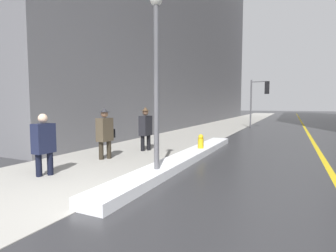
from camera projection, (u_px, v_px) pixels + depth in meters
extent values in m
plane|color=#2D2D30|center=(88.00, 206.00, 4.41)|extent=(160.00, 160.00, 0.00)
cube|color=#9E9B93|center=(213.00, 129.00, 18.78)|extent=(4.00, 80.00, 0.01)
cube|color=gold|center=(308.00, 132.00, 16.23)|extent=(0.16, 80.00, 0.00)
cube|color=white|center=(186.00, 158.00, 7.92)|extent=(0.68, 8.57, 0.22)
cube|color=slate|center=(177.00, 18.00, 24.62)|extent=(6.00, 36.00, 19.78)
cylinder|color=#515156|center=(156.00, 93.00, 5.94)|extent=(0.12, 0.12, 3.94)
cylinder|color=#515156|center=(251.00, 104.00, 19.43)|extent=(0.11, 0.11, 3.55)
cylinder|color=#515156|center=(259.00, 82.00, 19.04)|extent=(1.10, 0.13, 0.07)
cube|color=black|center=(267.00, 88.00, 18.81)|extent=(0.31, 0.22, 0.90)
sphere|color=red|center=(267.00, 84.00, 18.89)|extent=(0.19, 0.19, 0.19)
sphere|color=orange|center=(267.00, 88.00, 18.92)|extent=(0.19, 0.19, 0.19)
sphere|color=green|center=(267.00, 92.00, 18.94)|extent=(0.19, 0.19, 0.19)
cylinder|color=black|center=(50.00, 159.00, 6.30)|extent=(0.14, 0.14, 0.80)
cylinder|color=black|center=(39.00, 160.00, 6.16)|extent=(0.14, 0.14, 0.80)
cube|color=#191E38|center=(44.00, 138.00, 6.19)|extent=(0.30, 0.49, 0.70)
sphere|color=beige|center=(43.00, 118.00, 6.15)|extent=(0.22, 0.22, 0.22)
cylinder|color=#2A241B|center=(109.00, 146.00, 8.24)|extent=(0.14, 0.14, 0.82)
cylinder|color=#2A241B|center=(101.00, 147.00, 8.10)|extent=(0.14, 0.14, 0.82)
cube|color=#473D2D|center=(105.00, 130.00, 8.13)|extent=(0.30, 0.51, 0.72)
sphere|color=#8C664C|center=(104.00, 114.00, 8.09)|extent=(0.22, 0.22, 0.22)
cylinder|color=#28282D|center=(104.00, 112.00, 8.08)|extent=(0.35, 0.35, 0.01)
cone|color=#28282D|center=(104.00, 110.00, 8.08)|extent=(0.21, 0.21, 0.13)
cube|color=black|center=(112.00, 133.00, 8.45)|extent=(0.11, 0.22, 0.28)
cylinder|color=black|center=(149.00, 140.00, 9.76)|extent=(0.14, 0.14, 0.83)
cylinder|color=black|center=(143.00, 140.00, 9.61)|extent=(0.14, 0.14, 0.83)
cube|color=black|center=(146.00, 126.00, 9.64)|extent=(0.31, 0.51, 0.72)
sphere|color=#8C664C|center=(145.00, 112.00, 9.60)|extent=(0.22, 0.22, 0.22)
cylinder|color=#4C3823|center=(145.00, 111.00, 9.60)|extent=(0.35, 0.35, 0.01)
cone|color=#4C3823|center=(145.00, 109.00, 9.59)|extent=(0.21, 0.21, 0.13)
cylinder|color=gold|center=(201.00, 146.00, 9.00)|extent=(0.20, 0.20, 0.55)
sphere|color=gold|center=(201.00, 137.00, 8.97)|extent=(0.18, 0.18, 0.18)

